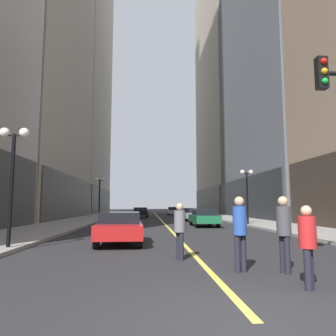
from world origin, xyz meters
name	(u,v)px	position (x,y,z in m)	size (l,w,h in m)	color
ground_plane	(160,218)	(0.00, 35.00, 0.00)	(200.00, 200.00, 0.00)	#262628
sidewalk_left	(91,218)	(-8.25, 35.00, 0.07)	(4.50, 78.00, 0.15)	gray
sidewalk_right	(226,218)	(8.25, 35.00, 0.07)	(4.50, 78.00, 0.15)	gray
lane_centre_stripe	(160,218)	(0.00, 35.00, 0.00)	(0.16, 70.00, 0.01)	#E5D64C
building_right_far	(235,89)	(16.88, 60.00, 26.12)	(12.96, 26.00, 52.40)	#B7AD99
car_red	(120,227)	(-2.68, 9.24, 0.72)	(2.03, 4.16, 1.32)	#B21919
car_green	(204,217)	(2.79, 19.94, 0.72)	(1.81, 4.52, 1.32)	#196038
car_grey	(190,214)	(2.97, 28.91, 0.72)	(2.11, 4.63, 1.32)	slate
car_black	(141,212)	(-2.36, 38.13, 0.72)	(2.09, 4.62, 1.32)	black
car_silver	(173,211)	(2.72, 48.25, 0.72)	(2.03, 4.47, 1.32)	#B7B7BC
pedestrian_with_orange_bag	(284,228)	(1.76, 3.11, 1.07)	(0.42, 0.42, 1.83)	black
pedestrian_in_red_jacket	(308,240)	(1.60, 1.67, 0.93)	(0.48, 0.48, 1.61)	black
pedestrian_in_grey_suit	(180,227)	(-0.55, 5.17, 0.97)	(0.46, 0.46, 1.67)	black
pedestrian_in_blue_hoodie	(240,227)	(0.75, 3.35, 1.07)	(0.39, 0.39, 1.83)	black
street_lamp_left_near	(13,160)	(-6.40, 7.31, 3.26)	(1.06, 0.36, 4.43)	black
street_lamp_left_far	(100,189)	(-6.40, 28.62, 3.26)	(1.06, 0.36, 4.43)	black
street_lamp_right_mid	(247,184)	(6.40, 20.53, 3.26)	(1.06, 0.36, 4.43)	black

